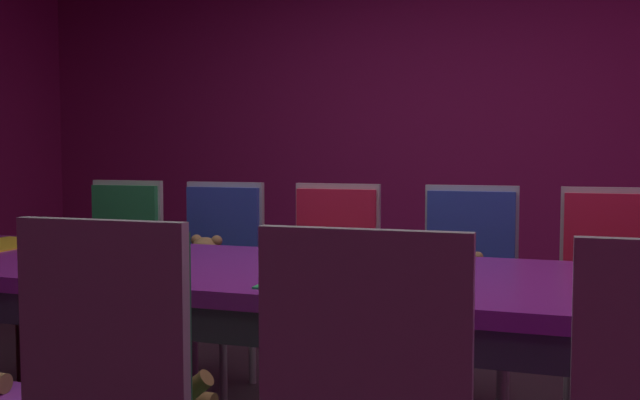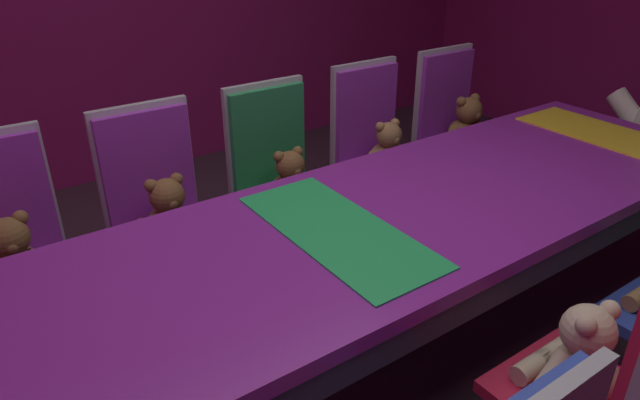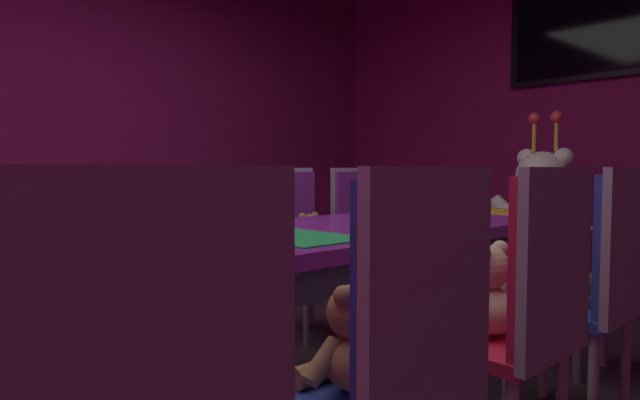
{
  "view_description": "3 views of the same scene",
  "coord_description": "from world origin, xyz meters",
  "px_view_note": "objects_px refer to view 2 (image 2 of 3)",
  "views": [
    {
      "loc": [
        -2.17,
        -0.63,
        1.12
      ],
      "look_at": [
        0.23,
        0.16,
        0.96
      ],
      "focal_mm": 38.83,
      "sensor_mm": 36.0,
      "label": 1
    },
    {
      "loc": [
        1.28,
        -0.97,
        1.67
      ],
      "look_at": [
        -0.16,
        0.04,
        0.77
      ],
      "focal_mm": 31.92,
      "sensor_mm": 36.0,
      "label": 2
    },
    {
      "loc": [
        1.6,
        -1.23,
        0.98
      ],
      "look_at": [
        0.2,
        0.08,
        0.87
      ],
      "focal_mm": 30.75,
      "sensor_mm": 36.0,
      "label": 3
    }
  ],
  "objects_px": {
    "chair_left_3": "(275,167)",
    "teddy_left_5": "(468,126)",
    "teddy_right_3": "(580,355)",
    "chair_left_4": "(371,137)",
    "chair_left_1": "(6,238)",
    "teddy_left_1": "(14,259)",
    "banquet_table": "(337,252)",
    "chair_right_3": "(632,384)",
    "teddy_left_2": "(170,215)",
    "teddy_left_4": "(389,150)",
    "chair_left_5": "(449,117)",
    "chair_left_2": "(156,198)",
    "teddy_left_3": "(291,182)"
  },
  "relations": [
    {
      "from": "chair_left_3",
      "to": "teddy_left_5",
      "type": "height_order",
      "value": "chair_left_3"
    },
    {
      "from": "teddy_left_3",
      "to": "chair_right_3",
      "type": "distance_m",
      "value": 1.57
    },
    {
      "from": "chair_left_5",
      "to": "chair_left_3",
      "type": "bearing_deg",
      "value": -88.45
    },
    {
      "from": "chair_left_3",
      "to": "teddy_left_5",
      "type": "xyz_separation_m",
      "value": [
        0.11,
        1.21,
        -0.01
      ]
    },
    {
      "from": "chair_left_2",
      "to": "teddy_left_3",
      "type": "bearing_deg",
      "value": 75.79
    },
    {
      "from": "teddy_left_4",
      "to": "banquet_table",
      "type": "bearing_deg",
      "value": -49.88
    },
    {
      "from": "chair_left_2",
      "to": "teddy_left_5",
      "type": "relative_size",
      "value": 3.12
    },
    {
      "from": "banquet_table",
      "to": "teddy_left_5",
      "type": "bearing_deg",
      "value": 116.65
    },
    {
      "from": "teddy_left_2",
      "to": "teddy_right_3",
      "type": "xyz_separation_m",
      "value": [
        1.42,
        0.61,
        0.0
      ]
    },
    {
      "from": "teddy_left_3",
      "to": "teddy_left_5",
      "type": "bearing_deg",
      "value": 91.44
    },
    {
      "from": "teddy_left_2",
      "to": "teddy_left_4",
      "type": "distance_m",
      "value": 1.2
    },
    {
      "from": "banquet_table",
      "to": "teddy_left_3",
      "type": "distance_m",
      "value": 0.76
    },
    {
      "from": "teddy_left_3",
      "to": "chair_left_4",
      "type": "bearing_deg",
      "value": 106.26
    },
    {
      "from": "chair_left_2",
      "to": "chair_left_3",
      "type": "xyz_separation_m",
      "value": [
        0.0,
        0.58,
        0.0
      ]
    },
    {
      "from": "chair_right_3",
      "to": "teddy_left_3",
      "type": "bearing_deg",
      "value": 1.22
    },
    {
      "from": "chair_left_3",
      "to": "chair_right_3",
      "type": "relative_size",
      "value": 1.0
    },
    {
      "from": "chair_left_3",
      "to": "teddy_left_4",
      "type": "bearing_deg",
      "value": 80.46
    },
    {
      "from": "teddy_left_5",
      "to": "chair_left_3",
      "type": "bearing_deg",
      "value": -95.31
    },
    {
      "from": "chair_left_3",
      "to": "teddy_right_3",
      "type": "bearing_deg",
      "value": 1.23
    },
    {
      "from": "chair_left_3",
      "to": "chair_left_4",
      "type": "relative_size",
      "value": 1.0
    },
    {
      "from": "chair_left_2",
      "to": "chair_right_3",
      "type": "relative_size",
      "value": 1.0
    },
    {
      "from": "chair_left_3",
      "to": "chair_left_5",
      "type": "bearing_deg",
      "value": 91.55
    },
    {
      "from": "chair_left_3",
      "to": "teddy_left_5",
      "type": "relative_size",
      "value": 3.12
    },
    {
      "from": "chair_left_1",
      "to": "teddy_left_1",
      "type": "height_order",
      "value": "chair_left_1"
    },
    {
      "from": "teddy_left_2",
      "to": "teddy_left_3",
      "type": "bearing_deg",
      "value": 89.76
    },
    {
      "from": "banquet_table",
      "to": "teddy_left_2",
      "type": "bearing_deg",
      "value": -156.53
    },
    {
      "from": "chair_left_3",
      "to": "chair_left_4",
      "type": "height_order",
      "value": "same"
    },
    {
      "from": "teddy_left_4",
      "to": "chair_left_5",
      "type": "relative_size",
      "value": 0.29
    },
    {
      "from": "teddy_left_3",
      "to": "chair_left_4",
      "type": "height_order",
      "value": "chair_left_4"
    },
    {
      "from": "chair_left_3",
      "to": "chair_right_3",
      "type": "xyz_separation_m",
      "value": [
        1.71,
        0.03,
        0.0
      ]
    },
    {
      "from": "teddy_left_1",
      "to": "teddy_left_3",
      "type": "xyz_separation_m",
      "value": [
        0.01,
        1.15,
        -0.01
      ]
    },
    {
      "from": "teddy_left_2",
      "to": "chair_left_5",
      "type": "bearing_deg",
      "value": 95.53
    },
    {
      "from": "chair_left_2",
      "to": "chair_left_3",
      "type": "relative_size",
      "value": 1.0
    },
    {
      "from": "chair_left_5",
      "to": "teddy_left_1",
      "type": "bearing_deg",
      "value": -85.89
    },
    {
      "from": "chair_left_3",
      "to": "chair_left_4",
      "type": "bearing_deg",
      "value": 93.54
    },
    {
      "from": "chair_left_5",
      "to": "chair_right_3",
      "type": "relative_size",
      "value": 1.0
    },
    {
      "from": "teddy_left_3",
      "to": "teddy_left_4",
      "type": "distance_m",
      "value": 0.62
    },
    {
      "from": "chair_left_3",
      "to": "teddy_left_4",
      "type": "xyz_separation_m",
      "value": [
        0.1,
        0.62,
        -0.02
      ]
    },
    {
      "from": "chair_left_1",
      "to": "chair_left_4",
      "type": "bearing_deg",
      "value": 91.01
    },
    {
      "from": "chair_left_1",
      "to": "chair_left_3",
      "type": "height_order",
      "value": "same"
    },
    {
      "from": "teddy_left_1",
      "to": "chair_left_2",
      "type": "height_order",
      "value": "chair_left_2"
    },
    {
      "from": "teddy_left_1",
      "to": "chair_left_5",
      "type": "height_order",
      "value": "chair_left_5"
    },
    {
      "from": "banquet_table",
      "to": "chair_left_3",
      "type": "bearing_deg",
      "value": 162.56
    },
    {
      "from": "teddy_left_2",
      "to": "teddy_left_3",
      "type": "relative_size",
      "value": 1.06
    },
    {
      "from": "chair_left_4",
      "to": "chair_left_5",
      "type": "bearing_deg",
      "value": 89.44
    },
    {
      "from": "banquet_table",
      "to": "chair_left_2",
      "type": "xyz_separation_m",
      "value": [
        -0.86,
        -0.31,
        -0.06
      ]
    },
    {
      "from": "chair_left_4",
      "to": "teddy_right_3",
      "type": "relative_size",
      "value": 3.16
    },
    {
      "from": "teddy_left_3",
      "to": "chair_left_3",
      "type": "bearing_deg",
      "value": -180.0
    },
    {
      "from": "teddy_left_1",
      "to": "teddy_left_3",
      "type": "bearing_deg",
      "value": 89.71
    },
    {
      "from": "chair_left_1",
      "to": "teddy_left_1",
      "type": "relative_size",
      "value": 3.25
    }
  ]
}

